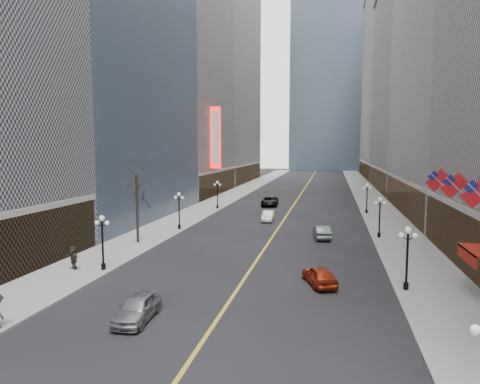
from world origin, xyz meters
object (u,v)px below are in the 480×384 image
at_px(car_nb_far, 270,201).
at_px(car_sb_far, 322,232).
at_px(streetlamp_east_2, 380,213).
at_px(car_nb_near, 138,308).
at_px(car_nb_mid, 268,216).
at_px(streetlamp_east_3, 367,195).
at_px(car_sb_mid, 319,275).
at_px(streetlamp_west_2, 179,207).
at_px(streetlamp_west_1, 102,237).
at_px(streetlamp_east_1, 407,251).
at_px(streetlamp_west_3, 217,192).

distance_m(car_nb_far, car_sb_far, 26.77).
distance_m(streetlamp_east_2, car_nb_near, 31.39).
distance_m(streetlamp_east_2, car_nb_mid, 16.45).
xyz_separation_m(streetlamp_east_3, car_sb_mid, (-6.06, -35.80, -2.18)).
relative_size(streetlamp_west_2, car_sb_far, 1.00).
bearing_deg(car_nb_far, car_nb_near, -94.12).
relative_size(streetlamp_east_3, car_nb_mid, 1.06).
distance_m(streetlamp_east_2, streetlamp_west_1, 29.68).
bearing_deg(car_nb_near, car_nb_far, 86.09).
distance_m(streetlamp_east_1, streetlamp_west_3, 43.05).
distance_m(streetlamp_east_3, streetlamp_west_1, 43.05).
bearing_deg(streetlamp_east_3, car_sb_mid, -99.61).
bearing_deg(streetlamp_east_3, streetlamp_west_3, 180.00).
bearing_deg(car_nb_mid, streetlamp_west_2, -140.41).
bearing_deg(car_nb_far, streetlamp_west_2, -111.72).
bearing_deg(car_sb_mid, streetlamp_west_1, -19.68).
distance_m(streetlamp_east_1, car_nb_mid, 30.12).
bearing_deg(car_sb_far, streetlamp_east_2, -176.33).
xyz_separation_m(streetlamp_east_2, streetlamp_west_1, (-23.60, -18.00, 0.00)).
bearing_deg(streetlamp_west_2, car_nb_mid, 41.55).
bearing_deg(streetlamp_east_1, car_nb_near, -152.10).
height_order(streetlamp_east_2, streetlamp_west_3, same).
bearing_deg(streetlamp_east_3, car_nb_near, -110.15).
xyz_separation_m(streetlamp_west_1, car_sb_mid, (17.54, 0.20, -2.18)).
bearing_deg(car_nb_mid, car_nb_near, -96.15).
distance_m(streetlamp_west_3, car_sb_far, 26.04).
height_order(streetlamp_east_3, streetlamp_west_2, same).
bearing_deg(streetlamp_east_1, streetlamp_west_1, 180.00).
bearing_deg(streetlamp_east_2, car_nb_near, -121.57).
bearing_deg(streetlamp_west_2, car_nb_far, 71.65).
xyz_separation_m(car_nb_mid, car_sb_far, (7.53, -10.00, 0.05)).
relative_size(streetlamp_east_2, car_nb_mid, 1.06).
distance_m(streetlamp_east_2, streetlamp_west_2, 23.60).
relative_size(streetlamp_east_3, car_sb_mid, 1.06).
xyz_separation_m(streetlamp_east_1, car_nb_mid, (-13.80, 26.69, -2.20)).
relative_size(streetlamp_east_2, car_nb_far, 0.76).
distance_m(streetlamp_east_3, streetlamp_west_2, 29.68).
xyz_separation_m(car_nb_mid, car_nb_far, (-1.93, 15.04, 0.12)).
bearing_deg(car_sb_mid, car_nb_near, 20.34).
xyz_separation_m(streetlamp_west_1, car_nb_mid, (9.80, 26.69, -2.20)).
height_order(streetlamp_east_2, streetlamp_west_1, same).
relative_size(car_nb_mid, car_sb_mid, 1.00).
xyz_separation_m(car_nb_near, car_sb_mid, (10.33, 8.89, -0.04)).
distance_m(streetlamp_east_1, car_nb_near, 18.67).
bearing_deg(car_sb_mid, streetlamp_east_1, 157.72).
height_order(streetlamp_east_3, car_sb_mid, streetlamp_east_3).
height_order(streetlamp_east_1, streetlamp_west_1, same).
relative_size(streetlamp_east_1, car_nb_near, 1.00).
relative_size(streetlamp_west_1, streetlamp_west_3, 1.00).
height_order(streetlamp_east_1, streetlamp_west_2, same).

